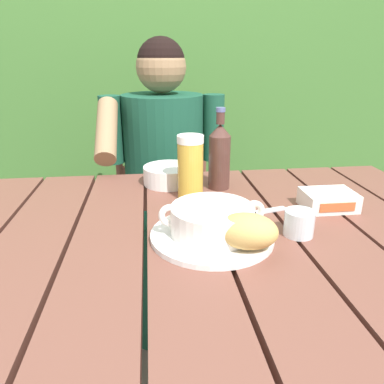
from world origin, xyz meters
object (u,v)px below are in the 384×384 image
object	(u,v)px
butter_tub	(328,200)
beer_bottle	(219,155)
person_eating	(164,170)
chair_near_diner	(164,208)
diner_bowl	(169,175)
table_knife	(253,213)
soup_bowl	(212,219)
bread_roll	(247,231)
water_glass_small	(299,223)
serving_plate	(212,235)
beer_glass	(190,167)

from	to	relation	value
butter_tub	beer_bottle	bearing A→B (deg)	143.39
person_eating	beer_bottle	size ratio (longest dim) A/B	5.15
chair_near_diner	beer_bottle	distance (m)	0.75
chair_near_diner	diner_bowl	distance (m)	0.65
table_knife	soup_bowl	bearing A→B (deg)	-138.06
beer_bottle	soup_bowl	bearing A→B (deg)	-103.25
bread_roll	water_glass_small	xyz separation A→B (m)	(0.13, 0.06, -0.02)
person_eating	beer_bottle	world-z (taller)	person_eating
soup_bowl	table_knife	bearing A→B (deg)	41.94
serving_plate	beer_bottle	world-z (taller)	beer_bottle
beer_bottle	butter_tub	distance (m)	0.32
beer_bottle	beer_glass	bearing A→B (deg)	-143.18
chair_near_diner	serving_plate	xyz separation A→B (m)	(0.07, -0.92, 0.32)
beer_glass	table_knife	world-z (taller)	beer_glass
beer_bottle	person_eating	bearing A→B (deg)	110.16
bread_roll	beer_bottle	size ratio (longest dim) A/B	0.62
soup_bowl	table_knife	xyz separation A→B (m)	(0.12, 0.11, -0.04)
bread_roll	beer_glass	size ratio (longest dim) A/B	0.83
soup_bowl	bread_roll	bearing A→B (deg)	-49.40
serving_plate	person_eating	bearing A→B (deg)	95.91
water_glass_small	table_knife	bearing A→B (deg)	119.80
serving_plate	beer_bottle	size ratio (longest dim) A/B	1.13
table_knife	person_eating	bearing A→B (deg)	108.01
beer_glass	person_eating	bearing A→B (deg)	96.64
soup_bowl	water_glass_small	size ratio (longest dim) A/B	3.50
serving_plate	table_knife	distance (m)	0.16
chair_near_diner	diner_bowl	world-z (taller)	chair_near_diner
beer_glass	diner_bowl	bearing A→B (deg)	112.51
butter_tub	diner_bowl	distance (m)	0.46
beer_glass	water_glass_small	world-z (taller)	beer_glass
chair_near_diner	beer_bottle	size ratio (longest dim) A/B	3.96
bread_roll	diner_bowl	bearing A→B (deg)	106.48
table_knife	diner_bowl	size ratio (longest dim) A/B	0.99
diner_bowl	water_glass_small	bearing A→B (deg)	-55.26
beer_bottle	table_knife	distance (m)	0.23
diner_bowl	beer_bottle	bearing A→B (deg)	-21.15
soup_bowl	table_knife	size ratio (longest dim) A/B	1.49
beer_bottle	butter_tub	world-z (taller)	beer_bottle
person_eating	serving_plate	bearing A→B (deg)	-84.09
beer_bottle	butter_tub	size ratio (longest dim) A/B	1.82
soup_bowl	table_knife	distance (m)	0.17
beer_glass	water_glass_small	size ratio (longest dim) A/B	2.68
water_glass_small	butter_tub	world-z (taller)	water_glass_small
chair_near_diner	water_glass_small	distance (m)	1.02
serving_plate	diner_bowl	distance (m)	0.38
diner_bowl	beer_glass	bearing A→B (deg)	-67.49
serving_plate	beer_glass	size ratio (longest dim) A/B	1.53
serving_plate	soup_bowl	xyz separation A→B (m)	(0.00, -0.00, 0.04)
butter_tub	serving_plate	bearing A→B (deg)	-158.70
chair_near_diner	beer_glass	size ratio (longest dim) A/B	5.36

